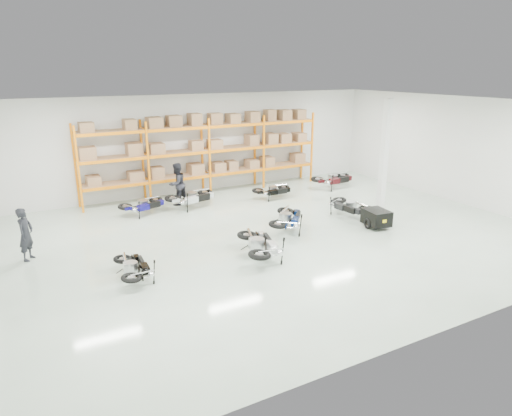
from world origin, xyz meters
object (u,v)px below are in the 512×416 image
moto_touring_right (348,203)px  moto_back_a (143,202)px  moto_silver_left (261,241)px  moto_back_d (334,176)px  person_back (177,184)px  moto_black_far_left (134,264)px  trailer (376,218)px  moto_back_b (192,194)px  moto_back_c (273,188)px  person_left (26,234)px  moto_blue_centre (288,215)px

moto_touring_right → moto_back_a: 8.13m
moto_silver_left → moto_back_a: (-1.94, 6.14, -0.09)m
moto_back_d → person_back: 7.65m
moto_black_far_left → trailer: moto_black_far_left is taller
moto_back_a → moto_back_b: (2.03, -0.05, 0.07)m
moto_black_far_left → moto_back_b: 6.90m
trailer → moto_back_b: size_ratio=0.85×
moto_touring_right → moto_back_b: (-5.01, 4.00, 0.05)m
moto_black_far_left → moto_back_c: 9.19m
moto_silver_left → trailer: (5.11, 0.49, -0.21)m
moto_black_far_left → moto_back_b: (3.85, 5.73, 0.09)m
moto_back_d → moto_black_far_left: bearing=113.6°
moto_black_far_left → moto_back_d: moto_back_d is taller
person_left → moto_silver_left: bearing=-86.6°
moto_back_c → person_left: person_left is taller
person_back → moto_back_c: bearing=134.6°
moto_back_c → moto_back_d: size_ratio=0.83×
moto_back_b → person_left: bearing=102.9°
moto_back_c → moto_silver_left: bearing=147.6°
moto_back_a → moto_back_b: size_ratio=0.88×
trailer → moto_blue_centre: bearing=163.7°
moto_blue_centre → moto_back_a: (-4.05, 4.37, -0.07)m
moto_touring_right → moto_back_d: 4.35m
moto_black_far_left → moto_back_b: size_ratio=0.84×
moto_black_far_left → moto_back_d: size_ratio=0.83×
moto_back_d → trailer: bearing=155.1°
trailer → moto_back_a: bearing=148.1°
moto_black_far_left → moto_back_a: 6.05m
trailer → moto_back_d: moto_back_d is taller
moto_back_b → trailer: bearing=-148.6°
moto_back_b → moto_back_d: size_ratio=0.99×
moto_blue_centre → trailer: moto_blue_centre is taller
moto_blue_centre → moto_back_d: moto_back_d is taller
moto_back_d → moto_back_a: bearing=85.5°
trailer → moto_touring_right: bearing=96.8°
trailer → moto_silver_left: bearing=-167.7°
moto_touring_right → moto_back_d: moto_back_d is taller
moto_silver_left → moto_back_c: (3.77, 5.65, -0.11)m
moto_back_b → moto_back_a: bearing=78.3°
moto_black_far_left → moto_blue_centre: bearing=-163.0°
moto_black_far_left → moto_touring_right: size_ratio=0.93×
moto_back_c → moto_back_d: 3.53m
moto_silver_left → moto_back_a: size_ratio=1.17×
moto_touring_right → moto_blue_centre: bearing=-179.4°
moto_back_a → moto_back_d: bearing=-107.6°
moto_black_far_left → moto_back_c: moto_black_far_left is taller
moto_back_b → moto_back_c: 3.70m
moto_black_far_left → moto_touring_right: moto_touring_right is taller
moto_blue_centre → moto_back_b: (-2.02, 4.32, 0.00)m
moto_back_c → moto_touring_right: bearing=-158.0°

